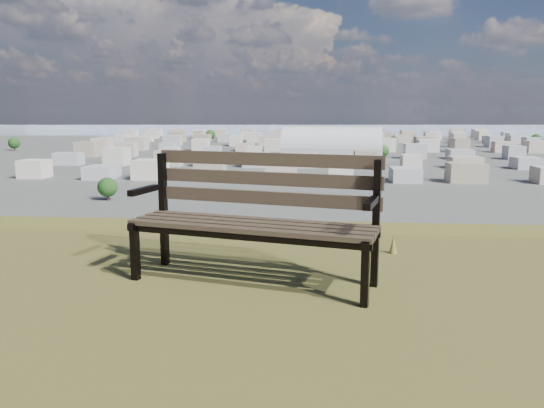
{
  "coord_description": "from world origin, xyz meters",
  "views": [
    {
      "loc": [
        1.62,
        -1.9,
        26.38
      ],
      "look_at": [
        1.13,
        4.18,
        25.3
      ],
      "focal_mm": 35.0,
      "sensor_mm": 36.0,
      "label": 1
    }
  ],
  "objects": [
    {
      "name": "bay_water",
      "position": [
        0.0,
        900.0,
        0.0
      ],
      "size": [
        2400.0,
        700.0,
        0.12
      ],
      "primitive_type": "cube",
      "color": "#99A8C3",
      "rests_on": "ground"
    },
    {
      "name": "city_trees",
      "position": [
        -26.39,
        319.0,
        4.83
      ],
      "size": [
        406.52,
        387.2,
        9.98
      ],
      "color": "#34211A",
      "rests_on": "ground"
    },
    {
      "name": "park_bench",
      "position": [
        1.16,
        2.29,
        25.58
      ],
      "size": [
        2.06,
        1.1,
        1.03
      ],
      "rotation": [
        0.0,
        0.0,
        -0.25
      ],
      "color": "#433626",
      "rests_on": "hilltop_mesa"
    },
    {
      "name": "city_blocks",
      "position": [
        0.0,
        394.44,
        3.5
      ],
      "size": [
        395.0,
        361.0,
        7.0
      ],
      "color": "beige",
      "rests_on": "ground"
    },
    {
      "name": "far_hills",
      "position": [
        -60.92,
        1402.93,
        25.47
      ],
      "size": [
        2050.0,
        340.0,
        60.0
      ],
      "color": "#8C97AE",
      "rests_on": "ground"
    },
    {
      "name": "arena",
      "position": [
        11.1,
        299.44,
        5.46
      ],
      "size": [
        57.26,
        29.59,
        23.17
      ],
      "rotation": [
        0.0,
        0.0,
        -0.12
      ],
      "color": "#B9B9B5",
      "rests_on": "ground"
    }
  ]
}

